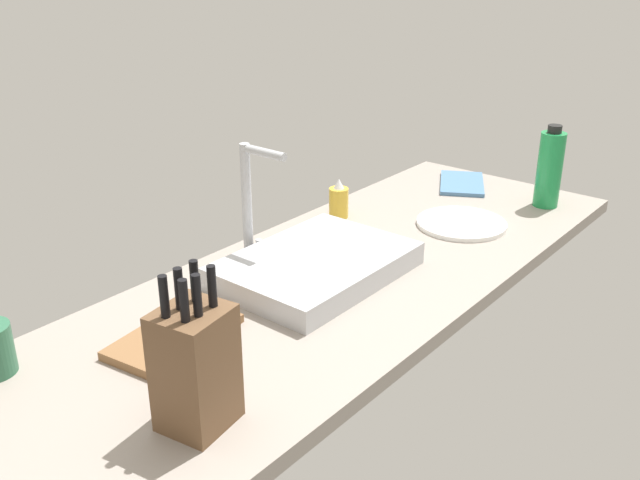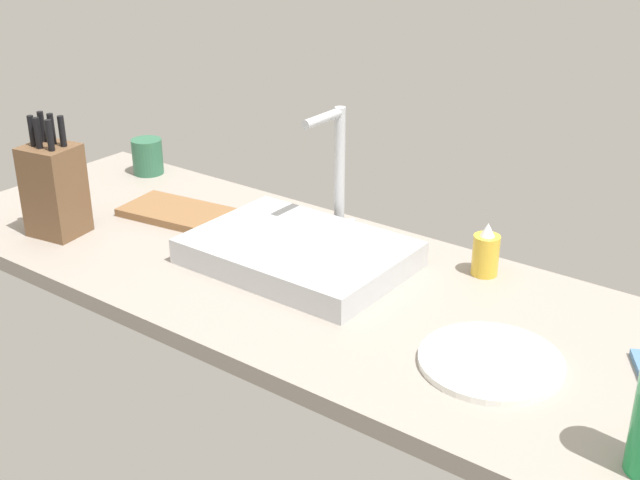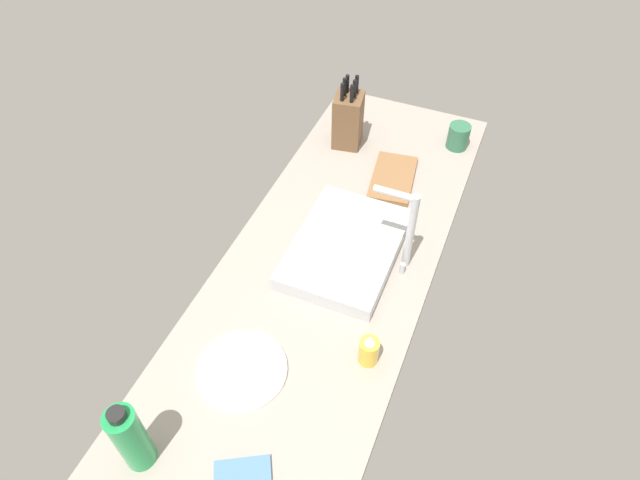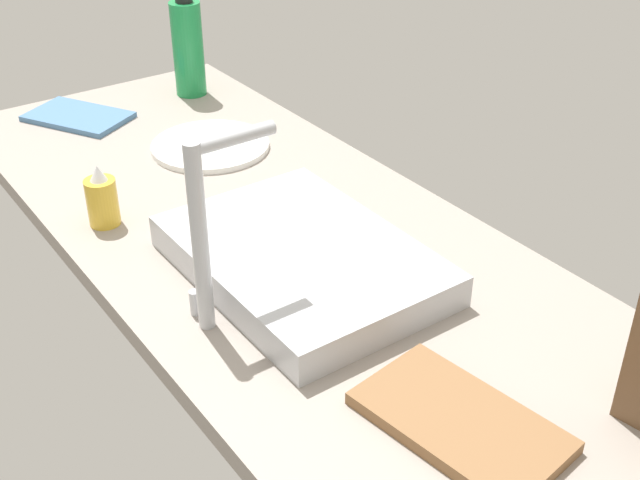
{
  "view_description": "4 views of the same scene",
  "coord_description": "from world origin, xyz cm",
  "px_view_note": "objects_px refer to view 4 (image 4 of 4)",
  "views": [
    {
      "loc": [
        -117.94,
        -90.68,
        76.2
      ],
      "look_at": [
        -2.96,
        3.12,
        12.45
      ],
      "focal_mm": 39.62,
      "sensor_mm": 36.0,
      "label": 1
    },
    {
      "loc": [
        93.32,
        -119.24,
        80.03
      ],
      "look_at": [
        0.91,
        4.58,
        10.0
      ],
      "focal_mm": 46.6,
      "sensor_mm": 36.0,
      "label": 2
    },
    {
      "loc": [
        105.64,
        40.23,
        137.24
      ],
      "look_at": [
        1.91,
        -2.79,
        13.29
      ],
      "focal_mm": 31.09,
      "sensor_mm": 36.0,
      "label": 3
    },
    {
      "loc": [
        -94.08,
        64.35,
        77.01
      ],
      "look_at": [
        -5.2,
        0.9,
        9.55
      ],
      "focal_mm": 46.1,
      "sensor_mm": 36.0,
      "label": 4
    }
  ],
  "objects_px": {
    "dish_towel": "(78,117)",
    "cutting_board": "(460,422)",
    "water_bottle": "(188,48)",
    "faucet": "(207,222)",
    "sink_basin": "(302,260)",
    "soap_bottle": "(102,199)",
    "dinner_plate": "(210,146)"
  },
  "relations": [
    {
      "from": "faucet",
      "to": "dinner_plate",
      "type": "distance_m",
      "value": 0.62
    },
    {
      "from": "soap_bottle",
      "to": "water_bottle",
      "type": "distance_m",
      "value": 0.62
    },
    {
      "from": "cutting_board",
      "to": "soap_bottle",
      "type": "height_order",
      "value": "soap_bottle"
    },
    {
      "from": "dinner_plate",
      "to": "dish_towel",
      "type": "height_order",
      "value": "same"
    },
    {
      "from": "sink_basin",
      "to": "cutting_board",
      "type": "xyz_separation_m",
      "value": [
        -0.4,
        0.03,
        -0.02
      ]
    },
    {
      "from": "cutting_board",
      "to": "dish_towel",
      "type": "relative_size",
      "value": 1.16
    },
    {
      "from": "cutting_board",
      "to": "dish_towel",
      "type": "height_order",
      "value": "cutting_board"
    },
    {
      "from": "faucet",
      "to": "dish_towel",
      "type": "height_order",
      "value": "faucet"
    },
    {
      "from": "soap_bottle",
      "to": "faucet",
      "type": "bearing_deg",
      "value": -177.29
    },
    {
      "from": "dinner_plate",
      "to": "sink_basin",
      "type": "bearing_deg",
      "value": 167.6
    },
    {
      "from": "sink_basin",
      "to": "cutting_board",
      "type": "relative_size",
      "value": 1.71
    },
    {
      "from": "soap_bottle",
      "to": "dinner_plate",
      "type": "bearing_deg",
      "value": -61.63
    },
    {
      "from": "sink_basin",
      "to": "dish_towel",
      "type": "distance_m",
      "value": 0.8
    },
    {
      "from": "water_bottle",
      "to": "dinner_plate",
      "type": "distance_m",
      "value": 0.33
    },
    {
      "from": "soap_bottle",
      "to": "dish_towel",
      "type": "bearing_deg",
      "value": -15.99
    },
    {
      "from": "sink_basin",
      "to": "faucet",
      "type": "relative_size",
      "value": 1.51
    },
    {
      "from": "sink_basin",
      "to": "dinner_plate",
      "type": "height_order",
      "value": "sink_basin"
    },
    {
      "from": "dinner_plate",
      "to": "dish_towel",
      "type": "distance_m",
      "value": 0.35
    },
    {
      "from": "water_bottle",
      "to": "faucet",
      "type": "bearing_deg",
      "value": 154.16
    },
    {
      "from": "sink_basin",
      "to": "cutting_board",
      "type": "distance_m",
      "value": 0.4
    },
    {
      "from": "dish_towel",
      "to": "water_bottle",
      "type": "bearing_deg",
      "value": -91.94
    },
    {
      "from": "dinner_plate",
      "to": "soap_bottle",
      "type": "bearing_deg",
      "value": 118.37
    },
    {
      "from": "cutting_board",
      "to": "water_bottle",
      "type": "height_order",
      "value": "water_bottle"
    },
    {
      "from": "sink_basin",
      "to": "soap_bottle",
      "type": "height_order",
      "value": "soap_bottle"
    },
    {
      "from": "cutting_board",
      "to": "dinner_plate",
      "type": "bearing_deg",
      "value": -9.07
    },
    {
      "from": "sink_basin",
      "to": "dish_towel",
      "type": "height_order",
      "value": "sink_basin"
    },
    {
      "from": "soap_bottle",
      "to": "sink_basin",
      "type": "bearing_deg",
      "value": -150.02
    },
    {
      "from": "dish_towel",
      "to": "cutting_board",
      "type": "bearing_deg",
      "value": -178.84
    },
    {
      "from": "sink_basin",
      "to": "faucet",
      "type": "bearing_deg",
      "value": 99.28
    },
    {
      "from": "dinner_plate",
      "to": "cutting_board",
      "type": "bearing_deg",
      "value": 170.93
    },
    {
      "from": "sink_basin",
      "to": "water_bottle",
      "type": "xyz_separation_m",
      "value": [
        0.79,
        -0.22,
        0.09
      ]
    },
    {
      "from": "soap_bottle",
      "to": "dish_towel",
      "type": "relative_size",
      "value": 0.51
    }
  ]
}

